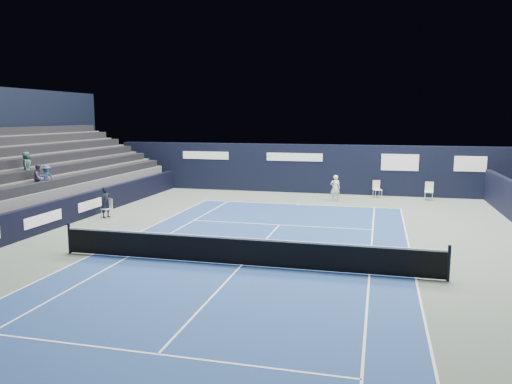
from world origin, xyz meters
TOP-DOWN VIEW (x-y plane):
  - ground at (0.00, 2.00)m, footprint 48.00×48.00m
  - court_surface at (0.00, 0.00)m, footprint 10.97×23.77m
  - folding_chair_back_a at (4.18, 15.54)m, footprint 0.60×0.62m
  - folding_chair_back_b at (7.17, 15.17)m, footprint 0.52×0.51m
  - line_judge_chair at (-8.42, 6.08)m, footprint 0.51×0.50m
  - line_judge at (-8.52, 6.09)m, footprint 0.54×0.64m
  - court_markings at (0.00, 0.00)m, footprint 11.03×23.83m
  - tennis_net at (0.00, 0.00)m, footprint 12.90×0.10m
  - back_sponsor_wall at (0.01, 16.50)m, footprint 26.00×0.63m
  - side_barrier_left at (-9.50, 5.97)m, footprint 0.33×22.00m
  - spectator_stand at (-13.27, 6.99)m, footprint 6.00×18.00m
  - tennis_player at (1.86, 13.58)m, footprint 0.63×0.86m

SIDE VIEW (x-z plane):
  - ground at x=0.00m, z-range 0.00..0.00m
  - court_surface at x=0.00m, z-range 0.00..0.01m
  - court_markings at x=0.00m, z-range 0.01..0.01m
  - tennis_net at x=0.00m, z-range -0.04..1.06m
  - line_judge_chair at x=-8.42m, z-range 0.06..0.99m
  - side_barrier_left at x=-9.50m, z-range 0.00..1.20m
  - folding_chair_back_b at x=7.17m, z-range 0.07..1.15m
  - folding_chair_back_a at x=4.18m, z-range 0.17..1.21m
  - line_judge at x=-8.52m, z-range 0.00..1.49m
  - tennis_player at x=1.86m, z-range 0.00..1.52m
  - back_sponsor_wall at x=0.01m, z-range 0.00..3.10m
  - spectator_stand at x=-13.27m, z-range -1.25..5.15m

